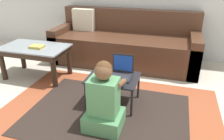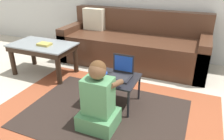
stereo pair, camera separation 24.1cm
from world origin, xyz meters
name	(u,v)px [view 1 (the left image)]	position (x,y,z in m)	size (l,w,h in m)	color
ground_plane	(109,101)	(0.00, 0.00, 0.00)	(16.00, 16.00, 0.00)	beige
area_rug	(107,113)	(0.05, -0.25, 0.00)	(2.33, 1.69, 0.01)	#9E4C2D
couch	(124,45)	(-0.13, 1.23, 0.29)	(2.28, 0.85, 0.83)	#4C2D1E
coffee_table	(35,52)	(-1.18, 0.33, 0.38)	(0.91, 0.53, 0.45)	gray
laptop_desk	(113,80)	(0.05, -0.04, 0.30)	(0.56, 0.43, 0.34)	black
laptop	(121,73)	(0.14, 0.00, 0.38)	(0.24, 0.23, 0.23)	#232328
computer_mouse	(104,74)	(-0.05, -0.03, 0.36)	(0.07, 0.10, 0.04)	#234CB2
person_seated	(104,102)	(0.09, -0.46, 0.29)	(0.35, 0.43, 0.70)	#518E5B
book_on_table	(37,47)	(-1.11, 0.29, 0.47)	(0.18, 0.13, 0.03)	tan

